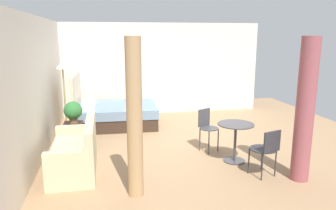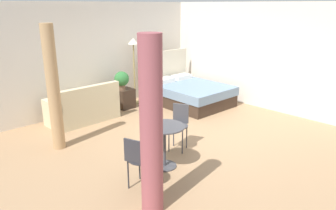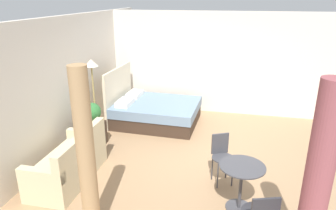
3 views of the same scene
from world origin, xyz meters
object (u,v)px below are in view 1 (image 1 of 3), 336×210
object	(u,v)px
bed	(114,114)
potted_plant	(73,111)
balcony_table	(235,135)
cafe_chair_near_window	(207,125)
floor_lamp	(63,78)
nightstand	(74,135)
cafe_chair_near_couch	(267,148)
couch	(76,154)

from	to	relation	value
bed	potted_plant	distance (m)	1.88
bed	balcony_table	distance (m)	3.65
bed	cafe_chair_near_window	bearing A→B (deg)	-141.15
bed	floor_lamp	size ratio (longest dim) A/B	1.19
nightstand	cafe_chair_near_window	size ratio (longest dim) A/B	0.60
bed	nightstand	xyz separation A→B (m)	(-1.49, 0.90, -0.05)
cafe_chair_near_couch	floor_lamp	bearing A→B (deg)	52.41
cafe_chair_near_window	floor_lamp	bearing A→B (deg)	66.80
cafe_chair_near_window	potted_plant	bearing A→B (deg)	76.16
cafe_chair_near_couch	nightstand	bearing A→B (deg)	56.27
nightstand	balcony_table	xyz separation A→B (m)	(-1.46, -3.04, 0.26)
nightstand	cafe_chair_near_window	xyz separation A→B (m)	(-0.76, -2.71, 0.28)
floor_lamp	cafe_chair_near_couch	distance (m)	4.48
couch	potted_plant	size ratio (longest dim) A/B	3.30
nightstand	balcony_table	world-z (taller)	balcony_table
potted_plant	cafe_chair_near_couch	bearing A→B (deg)	-122.73
couch	cafe_chair_near_window	bearing A→B (deg)	-77.92
bed	potted_plant	size ratio (longest dim) A/B	4.36
couch	nightstand	distance (m)	1.32
bed	cafe_chair_near_couch	distance (m)	4.40
bed	couch	size ratio (longest dim) A/B	1.32
bed	floor_lamp	xyz separation A→B (m)	(-1.01, 1.09, 1.11)
nightstand	cafe_chair_near_window	distance (m)	2.83
balcony_table	bed	bearing A→B (deg)	36.06
bed	floor_lamp	world-z (taller)	floor_lamp
floor_lamp	balcony_table	bearing A→B (deg)	-120.92
nightstand	cafe_chair_near_window	world-z (taller)	cafe_chair_near_window
potted_plant	floor_lamp	world-z (taller)	floor_lamp
potted_plant	cafe_chair_near_window	distance (m)	2.78
nightstand	balcony_table	size ratio (longest dim) A/B	0.70
bed	cafe_chair_near_window	xyz separation A→B (m)	(-2.26, -1.82, 0.22)
potted_plant	couch	bearing A→B (deg)	-173.86
potted_plant	cafe_chair_near_window	size ratio (longest dim) A/B	0.56
cafe_chair_near_couch	bed	bearing A→B (deg)	32.92
couch	floor_lamp	xyz separation A→B (m)	(1.79, 0.35, 1.12)
potted_plant	cafe_chair_near_couch	xyz separation A→B (m)	(-2.09, -3.26, -0.28)
couch	potted_plant	distance (m)	1.31
floor_lamp	cafe_chair_near_couch	world-z (taller)	floor_lamp
balcony_table	cafe_chair_near_couch	distance (m)	0.78
nightstand	potted_plant	size ratio (longest dim) A/B	1.07
bed	potted_plant	bearing A→B (deg)	151.38
bed	nightstand	world-z (taller)	bed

